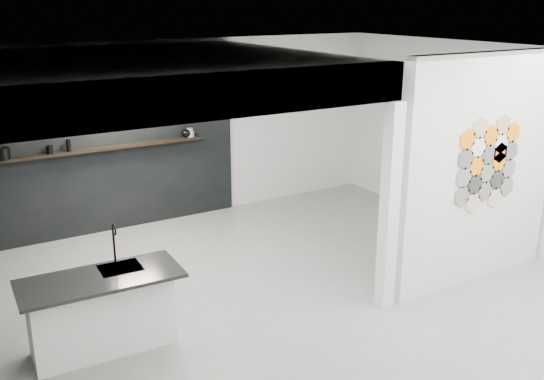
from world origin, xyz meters
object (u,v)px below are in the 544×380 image
at_px(partition_panel, 480,171).
at_px(glass_vase, 190,133).
at_px(utensil_cup, 50,150).
at_px(stockpot, 3,154).
at_px(kettle, 186,133).
at_px(bottle_dark, 69,145).
at_px(kitchen_island, 102,311).
at_px(glass_bowl, 190,134).

bearing_deg(partition_panel, glass_vase, 118.23).
distance_m(partition_panel, utensil_cup, 5.69).
relative_size(stockpot, kettle, 1.24).
xyz_separation_m(stockpot, utensil_cup, (0.60, 0.00, -0.02)).
bearing_deg(utensil_cup, partition_panel, -42.79).
relative_size(kettle, utensil_cup, 1.36).
xyz_separation_m(stockpot, bottle_dark, (0.86, 0.00, 0.01)).
height_order(kettle, utensil_cup, kettle).
height_order(stockpot, bottle_dark, bottle_dark).
relative_size(partition_panel, utensil_cup, 24.86).
distance_m(kettle, bottle_dark, 1.78).
relative_size(partition_panel, kettle, 18.28).
distance_m(kitchen_island, glass_bowl, 4.02).
relative_size(stockpot, glass_bowl, 1.44).
bearing_deg(partition_panel, glass_bowl, 118.23).
bearing_deg(bottle_dark, utensil_cup, 180.00).
distance_m(kettle, glass_bowl, 0.06).
relative_size(bottle_dark, utensil_cup, 1.50).
height_order(glass_bowl, glass_vase, glass_vase).
bearing_deg(kitchen_island, utensil_cup, 87.71).
xyz_separation_m(glass_vase, utensil_cup, (-2.10, 0.00, -0.01)).
bearing_deg(kitchen_island, stockpot, 98.68).
bearing_deg(stockpot, partition_panel, -38.99).
distance_m(stockpot, bottle_dark, 0.86).
xyz_separation_m(partition_panel, glass_bowl, (-2.08, 3.87, -0.03)).
height_order(partition_panel, stockpot, partition_panel).
relative_size(kitchen_island, glass_bowl, 11.92).
xyz_separation_m(partition_panel, stockpot, (-4.78, 3.87, -0.00)).
bearing_deg(kettle, kitchen_island, -122.40).
relative_size(stockpot, glass_vase, 1.41).
distance_m(stockpot, glass_vase, 2.70).
xyz_separation_m(kettle, glass_bowl, (0.06, 0.00, -0.02)).
xyz_separation_m(kettle, utensil_cup, (-2.04, 0.00, -0.01)).
height_order(kitchen_island, utensil_cup, utensil_cup).
distance_m(kitchen_island, stockpot, 3.29).
relative_size(kettle, glass_vase, 1.14).
distance_m(stockpot, kettle, 2.64).
xyz_separation_m(kitchen_island, glass_vase, (2.35, 3.12, 0.97)).
bearing_deg(glass_vase, glass_bowl, 0.00).
xyz_separation_m(partition_panel, utensil_cup, (-4.18, 3.87, -0.02)).
bearing_deg(kettle, stockpot, -176.17).
bearing_deg(glass_bowl, bottle_dark, 180.00).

